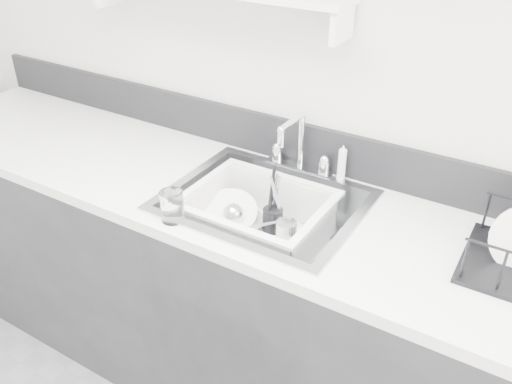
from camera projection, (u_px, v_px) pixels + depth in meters
The scene contains 12 objects.
counter_run at pixel (263, 305), 2.02m from camera, with size 3.20×0.62×0.92m.
backsplash at pixel (306, 145), 1.96m from camera, with size 3.20×0.02×0.16m, color black.
sink at pixel (264, 223), 1.83m from camera, with size 0.64×0.52×0.20m, color silver, non-canonical shape.
faucet at pixel (299, 156), 1.93m from camera, with size 0.26×0.18×0.23m.
side_sprayer at pixel (342, 163), 1.86m from camera, with size 0.03×0.03×0.14m, color white.
wash_tub at pixel (257, 219), 1.83m from camera, with size 0.47×0.38×0.18m, color white, non-canonical shape.
plate_stack at pixel (231, 219), 1.92m from camera, with size 0.25×0.24×0.10m.
utensil_cup at pixel (273, 218), 1.87m from camera, with size 0.07×0.07×0.24m.
ladle at pixel (246, 228), 1.84m from camera, with size 0.29×0.10×0.08m, color silver, non-canonical shape.
tumbler_in_tub at pixel (286, 235), 1.80m from camera, with size 0.07×0.07×0.10m, color white.
tumbler_counter at pixel (172, 206), 1.66m from camera, with size 0.07×0.07×0.10m, color white.
bowl_small at pixel (274, 249), 1.78m from camera, with size 0.11×0.11×0.03m, color white.
Camera 1 is at (0.77, -0.11, 1.86)m, focal length 38.00 mm.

